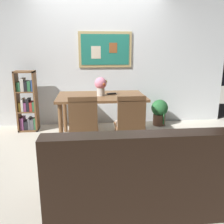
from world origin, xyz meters
The scene contains 11 objects.
ground_plane centered at (0.00, 0.00, 0.00)m, with size 12.00×12.00×0.00m, color beige.
wall_back_with_painting centered at (0.00, 1.32, 1.30)m, with size 5.20×0.14×2.60m.
dining_table centered at (-0.02, 0.40, 0.66)m, with size 1.46×0.93×0.75m.
dining_chair_near_left centered at (-0.32, -0.41, 0.54)m, with size 0.40×0.41×0.91m.
dining_chair_far_left centered at (-0.32, 1.21, 0.54)m, with size 0.40×0.41×0.91m.
dining_chair_near_right centered at (0.33, -0.43, 0.54)m, with size 0.40×0.41×0.91m.
leather_couch centered at (0.24, -1.54, 0.31)m, with size 1.80×0.84×0.84m.
bookshelf centered at (-1.37, 0.95, 0.52)m, with size 0.36×0.28×1.13m.
potted_ivy centered at (1.19, 1.02, 0.29)m, with size 0.33×0.33×0.54m.
flower_vase centered at (-0.03, 0.37, 0.93)m, with size 0.21×0.20×0.31m.
tv_remote centered at (0.16, 0.49, 0.76)m, with size 0.16×0.08×0.02m.
Camera 1 is at (-0.26, -3.66, 1.52)m, focal length 39.27 mm.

